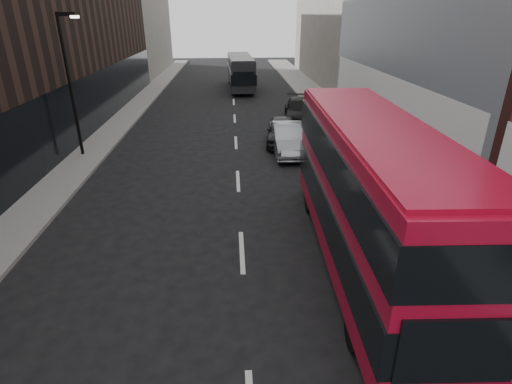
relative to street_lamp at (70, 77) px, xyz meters
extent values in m
cube|color=slate|center=(15.72, 7.00, -4.11)|extent=(3.00, 80.00, 0.15)
cube|color=slate|center=(0.22, 7.00, -4.11)|extent=(2.00, 80.00, 0.15)
cube|color=silver|center=(17.37, 3.00, -2.28)|extent=(0.35, 21.00, 3.80)
cube|color=black|center=(-3.28, 12.00, 2.82)|extent=(5.00, 24.00, 14.00)
cube|color=#69655D|center=(-3.28, 34.00, 2.32)|extent=(5.00, 20.00, 13.00)
cylinder|color=black|center=(-0.08, 0.00, -0.53)|extent=(0.16, 0.16, 7.00)
cube|color=black|center=(0.32, 0.00, 2.87)|extent=(0.90, 0.15, 0.18)
cube|color=#FFF2CC|center=(0.72, 0.00, 2.75)|extent=(0.35, 0.22, 0.12)
cube|color=#AC0A25|center=(11.91, -10.78, -1.81)|extent=(2.88, 10.97, 3.96)
cube|color=black|center=(11.91, -10.78, -2.45)|extent=(3.01, 11.03, 1.09)
cube|color=black|center=(11.91, -10.78, -0.77)|extent=(3.01, 11.03, 1.09)
cube|color=black|center=(11.70, -16.25, -2.30)|extent=(2.11, 0.16, 1.39)
cube|color=black|center=(12.12, -5.30, -2.30)|extent=(2.11, 0.16, 1.39)
cube|color=#AC0A25|center=(11.91, -10.78, 0.20)|extent=(2.77, 10.54, 0.12)
cylinder|color=black|center=(10.95, -7.25, -3.69)|extent=(0.33, 1.00, 0.99)
cylinder|color=black|center=(13.13, -7.33, -3.69)|extent=(0.33, 1.00, 0.99)
cylinder|color=black|center=(10.69, -14.22, -3.69)|extent=(0.33, 1.00, 0.99)
cylinder|color=black|center=(12.86, -14.30, -3.69)|extent=(0.33, 1.00, 0.99)
cube|color=black|center=(9.02, 20.65, -2.44)|extent=(2.57, 9.87, 2.76)
cube|color=black|center=(9.02, 20.65, -2.62)|extent=(2.69, 9.92, 0.98)
cube|color=black|center=(9.19, 15.72, -2.49)|extent=(1.89, 0.15, 1.25)
cube|color=black|center=(8.84, 25.57, -2.49)|extent=(1.89, 0.15, 1.25)
cube|color=black|center=(9.02, 20.65, -1.03)|extent=(2.47, 9.48, 0.12)
cylinder|color=black|center=(7.95, 23.75, -3.74)|extent=(0.30, 0.90, 0.89)
cylinder|color=black|center=(9.87, 23.82, -3.74)|extent=(0.30, 0.90, 0.89)
cylinder|color=black|center=(8.17, 17.48, -3.74)|extent=(0.30, 0.90, 0.89)
cylinder|color=black|center=(10.09, 17.55, -3.74)|extent=(0.30, 0.90, 0.89)
imported|color=black|center=(10.96, 1.78, -3.43)|extent=(2.32, 4.58, 1.50)
imported|color=#93959B|center=(11.09, 0.00, -3.39)|extent=(1.70, 4.79, 1.58)
imported|color=black|center=(12.87, 6.96, -3.41)|extent=(2.78, 5.56, 1.55)
camera|label=1|loc=(7.99, -21.04, 2.90)|focal=28.00mm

